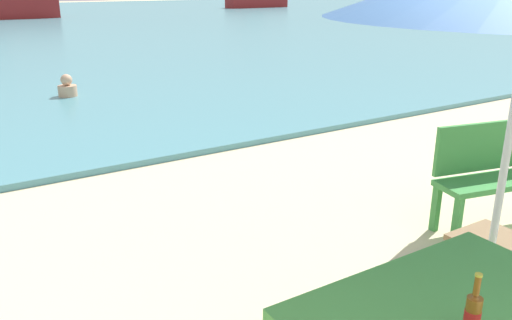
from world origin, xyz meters
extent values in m
cube|color=#4C9E47|center=(-1.17, 0.49, 0.73)|extent=(1.40, 0.80, 0.06)
cube|color=#4C9E47|center=(-0.53, 0.83, 0.35)|extent=(0.08, 0.08, 0.70)
cylinder|color=brown|center=(-1.24, 0.31, 0.84)|extent=(0.06, 0.06, 0.16)
cone|color=brown|center=(-1.24, 0.31, 0.92)|extent=(0.06, 0.06, 0.03)
cylinder|color=brown|center=(-1.24, 0.31, 0.97)|extent=(0.03, 0.03, 0.09)
cylinder|color=red|center=(-1.24, 0.31, 0.83)|extent=(0.07, 0.07, 0.05)
cylinder|color=gold|center=(-1.24, 0.31, 1.02)|extent=(0.03, 0.03, 0.01)
cylinder|color=silver|center=(-0.30, 0.85, 1.15)|extent=(0.04, 0.04, 2.30)
cube|color=olive|center=(-0.02, 1.00, 0.52)|extent=(0.44, 0.44, 0.04)
cylinder|color=olive|center=(-0.02, 1.00, 0.25)|extent=(0.07, 0.07, 0.50)
cylinder|color=olive|center=(-0.02, 1.00, 0.01)|extent=(0.32, 0.32, 0.03)
cube|color=#3D8C42|center=(1.17, 1.74, 0.45)|extent=(1.25, 0.61, 0.05)
cube|color=#3D8C42|center=(1.20, 1.90, 0.73)|extent=(1.18, 0.30, 0.44)
cube|color=#3D8C42|center=(0.60, 1.73, 0.21)|extent=(0.06, 0.06, 0.42)
cube|color=#3D8C42|center=(0.66, 2.00, 0.21)|extent=(0.06, 0.06, 0.42)
cylinder|color=tan|center=(-0.80, 9.25, 0.18)|extent=(0.34, 0.34, 0.20)
sphere|color=tan|center=(-0.80, 9.25, 0.39)|extent=(0.21, 0.21, 0.21)
cube|color=maroon|center=(20.24, 36.12, 0.60)|extent=(5.04, 1.38, 1.03)
camera|label=1|loc=(-2.94, -0.75, 2.12)|focal=36.81mm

